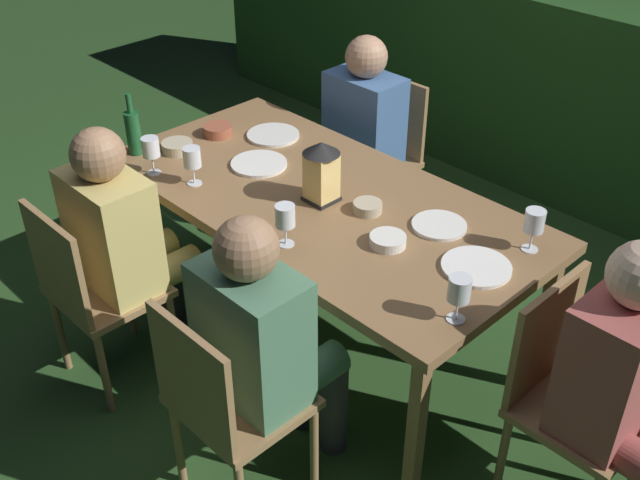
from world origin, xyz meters
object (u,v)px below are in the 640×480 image
at_px(dining_table, 320,206).
at_px(plate_d, 273,135).
at_px(person_in_green, 267,340).
at_px(person_in_blue, 355,137).
at_px(bowl_bread, 177,146).
at_px(bowl_dip, 368,207).
at_px(wine_glass_e, 459,291).
at_px(green_bottle_on_table, 133,131).
at_px(wine_glass_d, 285,218).
at_px(plate_a, 476,267).
at_px(wine_glass_c, 151,149).
at_px(chair_head_far, 567,391).
at_px(chair_side_right_a, 380,151).
at_px(plate_b, 259,164).
at_px(bowl_salad, 388,240).
at_px(lantern_centerpiece, 321,169).
at_px(chair_side_left_a, 91,289).
at_px(bowl_olives, 218,130).
at_px(person_in_rust, 631,388).
at_px(wine_glass_b, 192,159).
at_px(chair_side_left_b, 225,401).
at_px(plate_c, 439,225).
at_px(wine_glass_a, 534,223).

bearing_deg(dining_table, plate_d, 157.78).
distance_m(person_in_green, person_in_blue, 1.60).
height_order(bowl_bread, bowl_dip, bowl_bread).
bearing_deg(dining_table, wine_glass_e, -15.30).
xyz_separation_m(dining_table, green_bottle_on_table, (-0.86, -0.34, 0.16)).
height_order(wine_glass_d, plate_a, wine_glass_d).
bearing_deg(wine_glass_c, chair_head_far, 11.77).
distance_m(chair_side_right_a, plate_b, 0.92).
bearing_deg(wine_glass_e, wine_glass_d, -171.79).
bearing_deg(bowl_dip, person_in_blue, 136.46).
distance_m(plate_b, bowl_salad, 0.82).
bearing_deg(lantern_centerpiece, bowl_dip, 19.64).
xyz_separation_m(chair_side_left_a, bowl_olives, (-0.32, 0.92, 0.29)).
xyz_separation_m(person_in_rust, wine_glass_b, (-1.85, -0.32, 0.23)).
xyz_separation_m(chair_side_left_b, lantern_centerpiece, (-0.40, 0.85, 0.41)).
xyz_separation_m(plate_c, bowl_salad, (-0.06, -0.24, 0.01)).
bearing_deg(plate_a, chair_side_right_a, 145.30).
relative_size(person_in_green, plate_c, 5.33).
bearing_deg(wine_glass_e, person_in_rust, 25.16).
height_order(person_in_blue, green_bottle_on_table, person_in_blue).
xyz_separation_m(wine_glass_e, plate_a, (-0.12, 0.28, -0.11)).
xyz_separation_m(chair_side_left_a, green_bottle_on_table, (-0.43, 0.53, 0.37)).
height_order(bowl_olives, bowl_bread, bowl_olives).
relative_size(chair_side_left_a, plate_c, 4.03).
bearing_deg(wine_glass_c, bowl_bread, 116.67).
height_order(bowl_salad, bowl_dip, bowl_dip).
bearing_deg(lantern_centerpiece, wine_glass_d, -66.67).
distance_m(wine_glass_a, plate_c, 0.37).
bearing_deg(wine_glass_d, chair_side_left_b, -63.37).
distance_m(chair_side_left_b, bowl_salad, 0.84).
relative_size(bowl_bread, bowl_salad, 1.02).
height_order(chair_head_far, lantern_centerpiece, lantern_centerpiece).
relative_size(chair_side_left_a, bowl_salad, 6.25).
distance_m(chair_side_left_b, plate_a, 1.00).
xyz_separation_m(person_in_green, bowl_bread, (-1.18, 0.48, 0.14)).
bearing_deg(chair_side_left_a, person_in_blue, 90.00).
bearing_deg(wine_glass_b, bowl_salad, 15.15).
xyz_separation_m(plate_d, bowl_dip, (0.78, -0.18, 0.02)).
bearing_deg(bowl_salad, person_in_rust, 4.48).
height_order(green_bottle_on_table, plate_c, green_bottle_on_table).
bearing_deg(person_in_green, plate_a, 64.90).
relative_size(dining_table, wine_glass_a, 11.40).
bearing_deg(plate_c, bowl_bread, -164.17).
relative_size(person_in_green, wine_glass_c, 6.80).
xyz_separation_m(plate_a, bowl_salad, (-0.32, -0.11, 0.01)).
distance_m(plate_c, bowl_salad, 0.24).
bearing_deg(person_in_rust, plate_b, -179.63).
height_order(plate_c, bowl_bread, bowl_bread).
bearing_deg(chair_side_left_b, person_in_green, 90.00).
relative_size(dining_table, wine_glass_e, 11.40).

